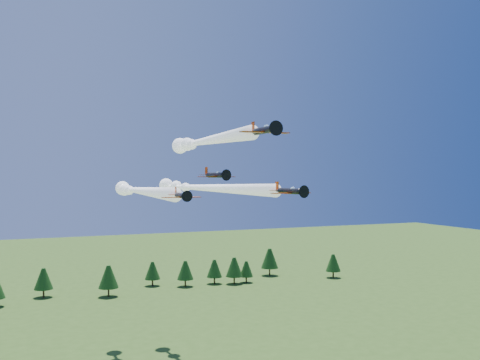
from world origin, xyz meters
name	(u,v)px	position (x,y,z in m)	size (l,w,h in m)	color
plane_lead	(205,141)	(0.28, 18.70, 49.34)	(8.26, 51.56, 3.70)	black
plane_left	(139,191)	(-10.08, 34.26, 38.81)	(6.63, 60.97, 3.70)	black
plane_right	(204,188)	(5.02, 32.74, 39.37)	(14.15, 61.01, 3.70)	black
plane_slot	(216,175)	(-1.34, 7.61, 42.27)	(7.48, 8.18, 2.61)	black
treeline	(108,274)	(-5.31, 109.36, 6.68)	(175.60, 21.57, 11.66)	#382314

